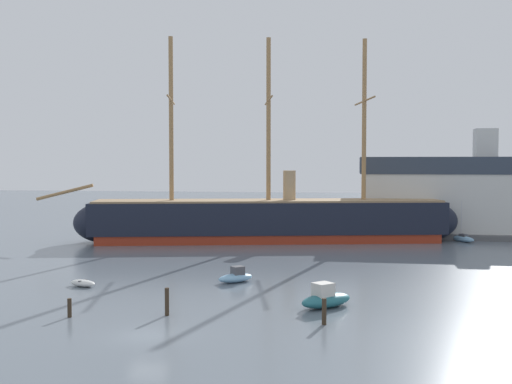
% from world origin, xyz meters
% --- Properties ---
extents(ground_plane, '(400.00, 400.00, 0.00)m').
position_xyz_m(ground_plane, '(0.00, 0.00, 0.00)').
color(ground_plane, slate).
extents(tall_ship, '(59.56, 18.29, 28.98)m').
position_xyz_m(tall_ship, '(1.18, 49.37, 3.16)').
color(tall_ship, maroon).
rests_on(tall_ship, ground).
extents(dinghy_foreground_left, '(2.85, 1.87, 0.62)m').
position_xyz_m(dinghy_foreground_left, '(-11.12, 14.49, 0.31)').
color(dinghy_foreground_left, silver).
rests_on(dinghy_foreground_left, ground).
extents(motorboat_foreground_right, '(4.72, 4.64, 1.96)m').
position_xyz_m(motorboat_foreground_right, '(11.12, 9.70, 0.69)').
color(motorboat_foreground_right, '#236670').
rests_on(motorboat_foreground_right, ground).
extents(motorboat_near_centre, '(3.67, 3.49, 1.51)m').
position_xyz_m(motorboat_near_centre, '(2.28, 18.66, 0.53)').
color(motorboat_near_centre, '#7FB2D6').
rests_on(motorboat_near_centre, ground).
extents(dinghy_far_left, '(1.02, 2.08, 0.48)m').
position_xyz_m(dinghy_far_left, '(-27.20, 57.27, 0.24)').
color(dinghy_far_left, '#236670').
rests_on(dinghy_far_left, ground).
extents(sailboat_far_right, '(3.60, 4.45, 5.81)m').
position_xyz_m(sailboat_far_right, '(28.64, 53.54, 0.49)').
color(sailboat_far_right, '#7FB2D6').
rests_on(sailboat_far_right, ground).
extents(dinghy_distant_centre, '(2.34, 2.69, 0.59)m').
position_xyz_m(dinghy_distant_centre, '(3.78, 63.08, 0.30)').
color(dinghy_distant_centre, silver).
rests_on(dinghy_distant_centre, ground).
extents(mooring_piling_nearest, '(0.32, 0.32, 1.84)m').
position_xyz_m(mooring_piling_nearest, '(11.24, 4.48, 0.92)').
color(mooring_piling_nearest, '#382B1E').
rests_on(mooring_piling_nearest, ground).
extents(mooring_piling_left_pair, '(0.32, 0.32, 2.05)m').
position_xyz_m(mooring_piling_left_pair, '(-0.35, 5.32, 1.02)').
color(mooring_piling_left_pair, '#382B1E').
rests_on(mooring_piling_left_pair, ground).
extents(mooring_piling_right_pair, '(0.31, 0.31, 1.38)m').
position_xyz_m(mooring_piling_right_pair, '(-7.22, 3.69, 0.69)').
color(mooring_piling_right_pair, '#382B1E').
rests_on(mooring_piling_right_pair, ground).
extents(dockside_warehouse_right, '(45.93, 17.14, 16.59)m').
position_xyz_m(dockside_warehouse_right, '(35.47, 62.78, 6.06)').
color(dockside_warehouse_right, '#565659').
rests_on(dockside_warehouse_right, ground).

